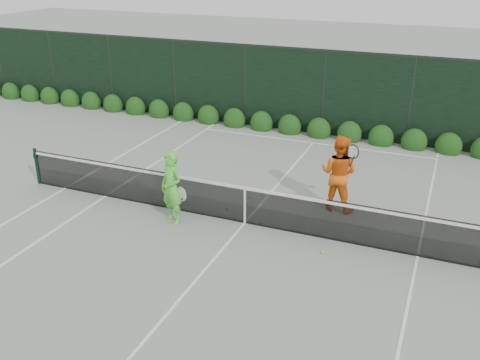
% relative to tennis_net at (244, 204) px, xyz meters
% --- Properties ---
extents(ground, '(80.00, 80.00, 0.00)m').
position_rel_tennis_net_xyz_m(ground, '(0.02, 0.00, -0.53)').
color(ground, gray).
rests_on(ground, ground).
extents(tennis_net, '(12.90, 0.10, 1.07)m').
position_rel_tennis_net_xyz_m(tennis_net, '(0.00, 0.00, 0.00)').
color(tennis_net, black).
rests_on(tennis_net, ground).
extents(player_woman, '(0.79, 0.67, 1.83)m').
position_rel_tennis_net_xyz_m(player_woman, '(-1.65, -0.60, 0.38)').
color(player_woman, '#58D53E').
rests_on(player_woman, ground).
extents(player_man, '(1.07, 0.89, 2.01)m').
position_rel_tennis_net_xyz_m(player_man, '(1.93, 1.64, 0.47)').
color(player_man, orange).
rests_on(player_man, ground).
extents(court_lines, '(11.03, 23.83, 0.01)m').
position_rel_tennis_net_xyz_m(court_lines, '(0.02, 0.00, -0.53)').
color(court_lines, white).
rests_on(court_lines, ground).
extents(windscreen_fence, '(32.00, 21.07, 3.06)m').
position_rel_tennis_net_xyz_m(windscreen_fence, '(0.02, -2.71, 0.98)').
color(windscreen_fence, black).
rests_on(windscreen_fence, ground).
extents(hedge_row, '(31.66, 0.65, 0.94)m').
position_rel_tennis_net_xyz_m(hedge_row, '(0.02, 7.15, -0.30)').
color(hedge_row, '#13360E').
rests_on(hedge_row, ground).
extents(tennis_balls, '(4.48, 1.95, 0.07)m').
position_rel_tennis_net_xyz_m(tennis_balls, '(-0.09, 0.34, -0.50)').
color(tennis_balls, '#A9D62F').
rests_on(tennis_balls, ground).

